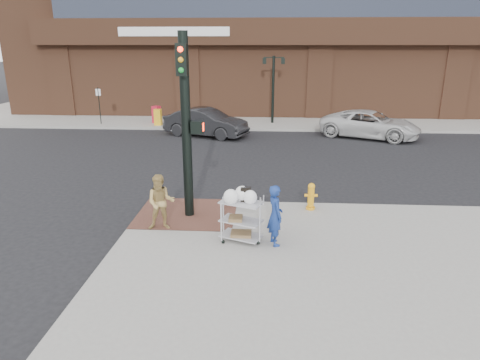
# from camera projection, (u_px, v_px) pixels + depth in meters

# --- Properties ---
(ground) EXTENTS (220.00, 220.00, 0.00)m
(ground) POSITION_uv_depth(u_px,v_px,m) (203.00, 232.00, 11.51)
(ground) COLOR black
(ground) RESTS_ON ground
(sidewalk_far) EXTENTS (65.00, 36.00, 0.15)m
(sidewalk_far) POSITION_uv_depth(u_px,v_px,m) (380.00, 95.00, 41.16)
(sidewalk_far) COLOR gray
(sidewalk_far) RESTS_ON ground
(brick_curb_ramp) EXTENTS (2.80, 2.40, 0.01)m
(brick_curb_ramp) POSITION_uv_depth(u_px,v_px,m) (187.00, 213.00, 12.36)
(brick_curb_ramp) COLOR #512F26
(brick_curb_ramp) RESTS_ON sidewalk_near
(lamp_post) EXTENTS (1.32, 0.22, 4.00)m
(lamp_post) POSITION_uv_depth(u_px,v_px,m) (273.00, 82.00, 25.80)
(lamp_post) COLOR black
(lamp_post) RESTS_ON sidewalk_far
(parking_sign) EXTENTS (0.05, 0.05, 2.20)m
(parking_sign) POSITION_uv_depth(u_px,v_px,m) (99.00, 106.00, 25.90)
(parking_sign) COLOR black
(parking_sign) RESTS_ON sidewalk_far
(traffic_signal_pole) EXTENTS (0.61, 0.51, 5.00)m
(traffic_signal_pole) POSITION_uv_depth(u_px,v_px,m) (187.00, 122.00, 11.41)
(traffic_signal_pole) COLOR black
(traffic_signal_pole) RESTS_ON sidewalk_near
(woman_blue) EXTENTS (0.52, 0.64, 1.51)m
(woman_blue) POSITION_uv_depth(u_px,v_px,m) (275.00, 215.00, 10.25)
(woman_blue) COLOR navy
(woman_blue) RESTS_ON sidewalk_near
(pedestrian_tan) EXTENTS (0.81, 0.67, 1.49)m
(pedestrian_tan) POSITION_uv_depth(u_px,v_px,m) (161.00, 202.00, 11.11)
(pedestrian_tan) COLOR #A78A4E
(pedestrian_tan) RESTS_ON sidewalk_near
(sedan_dark) EXTENTS (4.84, 3.16, 1.51)m
(sedan_dark) POSITION_uv_depth(u_px,v_px,m) (206.00, 122.00, 23.17)
(sedan_dark) COLOR black
(sedan_dark) RESTS_ON ground
(minivan_white) EXTENTS (5.68, 4.31, 1.43)m
(minivan_white) POSITION_uv_depth(u_px,v_px,m) (370.00, 124.00, 22.86)
(minivan_white) COLOR beige
(minivan_white) RESTS_ON ground
(utility_cart) EXTENTS (1.13, 0.88, 1.38)m
(utility_cart) POSITION_uv_depth(u_px,v_px,m) (241.00, 217.00, 10.49)
(utility_cart) COLOR #A1A1A6
(utility_cart) RESTS_ON sidewalk_near
(fire_hydrant) EXTENTS (0.38, 0.27, 0.81)m
(fire_hydrant) POSITION_uv_depth(u_px,v_px,m) (311.00, 196.00, 12.56)
(fire_hydrant) COLOR orange
(fire_hydrant) RESTS_ON sidewalk_near
(newsbox_red) EXTENTS (0.56, 0.54, 1.04)m
(newsbox_red) POSITION_uv_depth(u_px,v_px,m) (157.00, 115.00, 26.30)
(newsbox_red) COLOR red
(newsbox_red) RESTS_ON sidewalk_far
(newsbox_yellow) EXTENTS (0.42, 0.38, 0.96)m
(newsbox_yellow) POSITION_uv_depth(u_px,v_px,m) (158.00, 117.00, 25.60)
(newsbox_yellow) COLOR gold
(newsbox_yellow) RESTS_ON sidewalk_far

